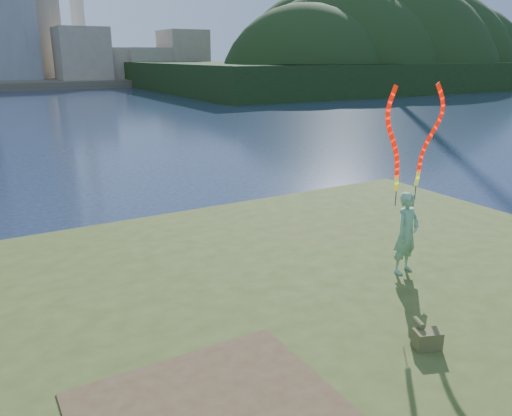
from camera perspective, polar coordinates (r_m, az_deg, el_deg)
ground at (r=10.19m, az=-0.94°, el=-12.54°), size 320.00×320.00×0.00m
grassy_knoll at (r=8.38m, az=7.06°, el=-17.15°), size 20.00×18.00×0.80m
wooded_hill at (r=93.20m, az=13.72°, el=13.56°), size 78.00×50.00×63.00m
woman_with_ribbons at (r=10.26m, az=16.98°, el=0.29°), size 2.04×0.56×4.05m
canvas_bag at (r=8.17m, az=18.91°, el=-13.89°), size 0.46×0.52×0.37m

